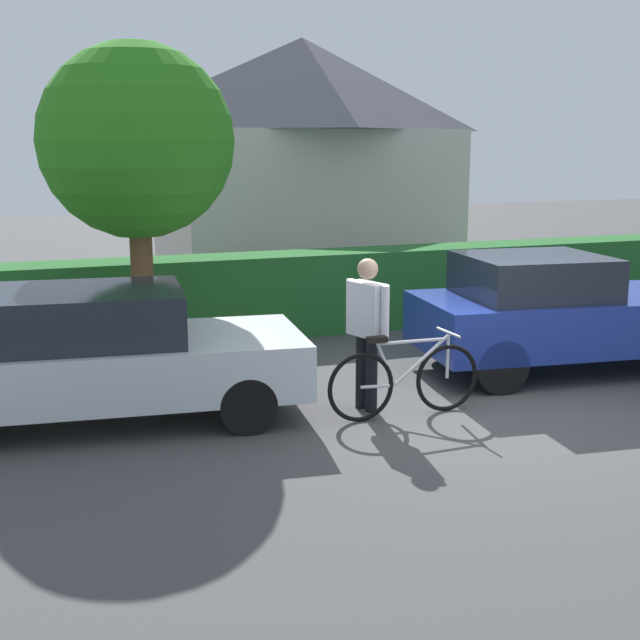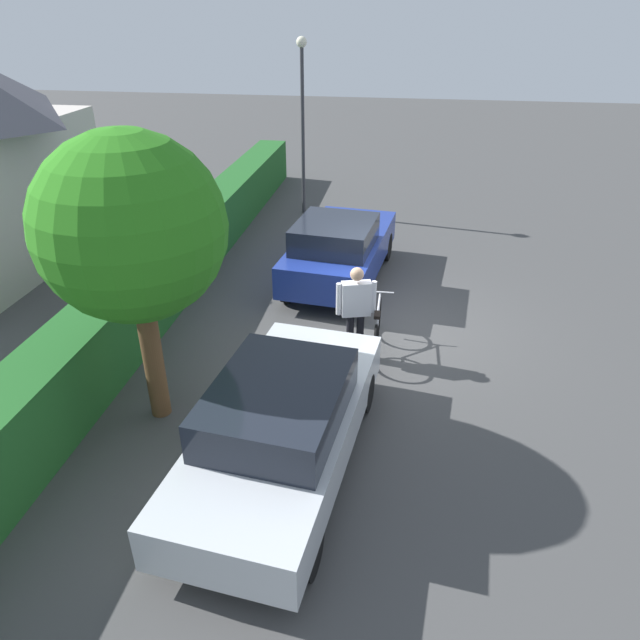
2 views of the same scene
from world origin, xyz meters
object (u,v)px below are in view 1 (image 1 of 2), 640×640
parked_car_near (92,355)px  person_rider (367,322)px  parked_car_far (563,312)px  bicycle (405,380)px  tree_kerbside (137,143)px

parked_car_near → person_rider: bearing=-12.7°
parked_car_far → bicycle: 2.98m
parked_car_far → person_rider: (-3.07, -0.66, 0.22)m
parked_car_near → tree_kerbside: (0.87, 2.09, 2.21)m
parked_car_near → tree_kerbside: bearing=67.4°
tree_kerbside → bicycle: bearing=-53.3°
person_rider → parked_car_near: bearing=167.3°
parked_car_far → tree_kerbside: bearing=157.7°
bicycle → person_rider: size_ratio=1.06×
parked_car_far → tree_kerbside: tree_kerbside is taller
parked_car_near → tree_kerbside: size_ratio=1.09×
person_rider → tree_kerbside: bearing=126.4°
parked_car_far → bicycle: (-2.77, -1.03, -0.37)m
parked_car_near → parked_car_far: parked_car_far is taller
bicycle → tree_kerbside: tree_kerbside is taller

